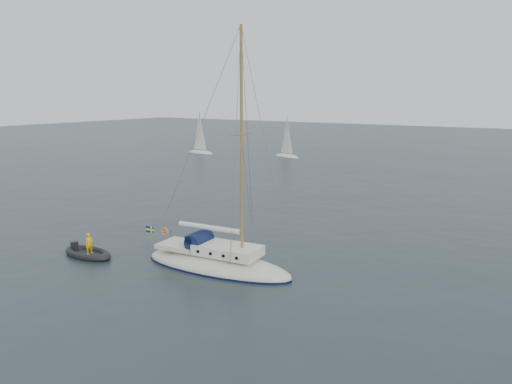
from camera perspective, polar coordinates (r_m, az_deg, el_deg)
The scene contains 6 objects.
ground at distance 30.37m, azimuth 2.43°, elevation -9.48°, with size 300.00×300.00×0.00m, color black.
sailboat at distance 31.14m, azimuth -4.48°, elevation -6.74°, with size 10.64×3.18×15.15m.
dinghy at distance 32.98m, azimuth -2.85°, elevation -7.49°, with size 2.60×1.17×0.37m.
rib at distance 35.48m, azimuth -18.67°, elevation -6.57°, with size 4.04×1.84×1.65m.
distant_yacht_c at distance 86.40m, azimuth 3.54°, elevation 6.11°, with size 5.57×2.97×7.39m.
distant_yacht_a at distance 92.34m, azimuth -6.44°, elevation 6.57°, with size 6.09×3.25×8.08m.
Camera 1 is at (14.28, -24.59, 10.68)m, focal length 35.00 mm.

